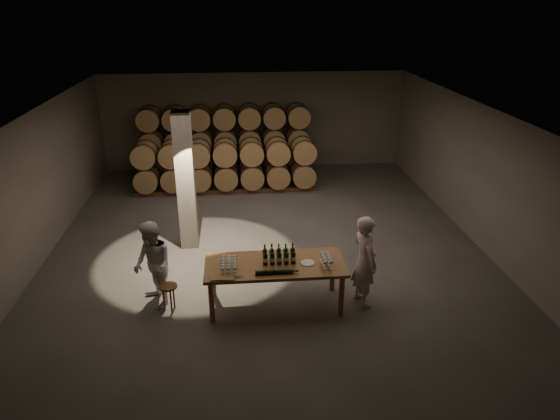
{
  "coord_description": "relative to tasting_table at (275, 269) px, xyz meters",
  "views": [
    {
      "loc": [
        -0.66,
        -10.56,
        5.44
      ],
      "look_at": [
        0.28,
        -0.46,
        1.1
      ],
      "focal_mm": 32.0,
      "sensor_mm": 36.0,
      "label": 1
    }
  ],
  "objects": [
    {
      "name": "barrel_stack_back",
      "position": [
        -0.96,
        7.7,
        0.4
      ],
      "size": [
        5.48,
        0.95,
        2.31
      ],
      "color": "brown",
      "rests_on": "ground"
    },
    {
      "name": "stool",
      "position": [
        -1.98,
        -0.01,
        -0.35
      ],
      "size": [
        0.33,
        0.33,
        0.54
      ],
      "rotation": [
        0.0,
        0.0,
        0.37
      ],
      "color": "brown",
      "rests_on": "ground"
    },
    {
      "name": "plate",
      "position": [
        0.6,
        -0.04,
        0.11
      ],
      "size": [
        0.26,
        0.26,
        0.01
      ],
      "primitive_type": "cylinder",
      "color": "silver",
      "rests_on": "tasting_table"
    },
    {
      "name": "tasting_table",
      "position": [
        0.0,
        0.0,
        0.0
      ],
      "size": [
        2.6,
        1.1,
        0.9
      ],
      "color": "brown",
      "rests_on": "ground"
    },
    {
      "name": "notebook_near",
      "position": [
        -0.89,
        -0.44,
        0.12
      ],
      "size": [
        0.28,
        0.24,
        0.03
      ],
      "primitive_type": "cube",
      "rotation": [
        0.0,
        0.0,
        -0.1
      ],
      "color": "olive",
      "rests_on": "tasting_table"
    },
    {
      "name": "glass_cluster_right",
      "position": [
        0.94,
        -0.11,
        0.23
      ],
      "size": [
        0.2,
        0.42,
        0.18
      ],
      "color": "silver",
      "rests_on": "tasting_table"
    },
    {
      "name": "person_woman",
      "position": [
        -2.27,
        0.25,
        0.05
      ],
      "size": [
        0.97,
        1.04,
        1.7
      ],
      "primitive_type": "imported",
      "rotation": [
        0.0,
        0.0,
        -1.06
      ],
      "color": "silver",
      "rests_on": "ground"
    },
    {
      "name": "room",
      "position": [
        -1.8,
        2.7,
        0.8
      ],
      "size": [
        12.0,
        12.0,
        12.0
      ],
      "color": "#4D4B48",
      "rests_on": "ground"
    },
    {
      "name": "bottle_cluster",
      "position": [
        0.08,
        0.05,
        0.23
      ],
      "size": [
        0.61,
        0.24,
        0.35
      ],
      "color": "black",
      "rests_on": "tasting_table"
    },
    {
      "name": "pen",
      "position": [
        -0.67,
        -0.43,
        0.11
      ],
      "size": [
        0.12,
        0.03,
        0.01
      ],
      "primitive_type": "cylinder",
      "rotation": [
        0.0,
        1.57,
        0.15
      ],
      "color": "black",
      "rests_on": "tasting_table"
    },
    {
      "name": "glass_cluster_left",
      "position": [
        -0.85,
        -0.11,
        0.22
      ],
      "size": [
        0.3,
        0.52,
        0.17
      ],
      "color": "silver",
      "rests_on": "tasting_table"
    },
    {
      "name": "notebook_corner",
      "position": [
        -1.09,
        -0.4,
        0.12
      ],
      "size": [
        0.23,
        0.27,
        0.02
      ],
      "primitive_type": "cube",
      "rotation": [
        0.0,
        0.0,
        0.11
      ],
      "color": "olive",
      "rests_on": "tasting_table"
    },
    {
      "name": "barrel_stack_front",
      "position": [
        -0.96,
        6.3,
        0.03
      ],
      "size": [
        5.48,
        0.95,
        1.57
      ],
      "color": "brown",
      "rests_on": "ground"
    },
    {
      "name": "person_man",
      "position": [
        1.67,
        -0.07,
        0.11
      ],
      "size": [
        0.6,
        0.76,
        1.82
      ],
      "primitive_type": "imported",
      "rotation": [
        0.0,
        0.0,
        1.84
      ],
      "color": "beige",
      "rests_on": "ground"
    },
    {
      "name": "lying_bottles",
      "position": [
        -0.04,
        -0.37,
        0.14
      ],
      "size": [
        0.78,
        0.08,
        0.08
      ],
      "color": "black",
      "rests_on": "tasting_table"
    }
  ]
}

